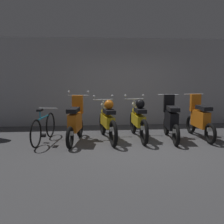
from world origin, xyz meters
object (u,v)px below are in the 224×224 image
Objects in this scene: motorbike_slot_1 at (107,120)px; bicycle at (44,128)px; motorbike_slot_4 at (200,119)px; motorbike_slot_2 at (138,119)px; motorbike_slot_0 at (75,122)px; motorbike_slot_3 at (171,120)px.

bicycle is at bearing -177.25° from motorbike_slot_1.
motorbike_slot_2 is at bearing 177.07° from motorbike_slot_4.
motorbike_slot_0 is 3.33m from motorbike_slot_4.
motorbike_slot_3 is 3.31m from bicycle.
motorbike_slot_3 is at bearing -172.91° from motorbike_slot_4.
motorbike_slot_0 is 0.99× the size of motorbike_slot_3.
motorbike_slot_4 is at bearing 0.06° from motorbike_slot_1.
motorbike_slot_0 is at bearing -179.38° from motorbike_slot_3.
motorbike_slot_1 reaches higher than bicycle.
motorbike_slot_3 is (0.84, -0.19, -0.00)m from motorbike_slot_2.
motorbike_slot_4 is at bearing 2.24° from motorbike_slot_0.
motorbike_slot_0 is 1.67m from motorbike_slot_2.
bicycle is (-1.63, -0.08, -0.17)m from motorbike_slot_1.
motorbike_slot_1 is 1.67m from motorbike_slot_3.
motorbike_slot_2 is 1.14× the size of bicycle.
motorbike_slot_2 is at bearing 3.85° from bicycle.
motorbike_slot_2 reaches higher than bicycle.
motorbike_slot_0 reaches higher than motorbike_slot_2.
motorbike_slot_0 is 0.99× the size of motorbike_slot_4.
motorbike_slot_2 is (1.66, 0.22, 0.00)m from motorbike_slot_0.
motorbike_slot_2 is (0.83, 0.09, 0.00)m from motorbike_slot_1.
motorbike_slot_1 and motorbike_slot_2 have the same top height.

